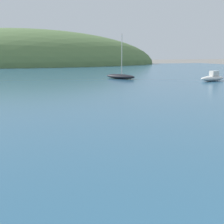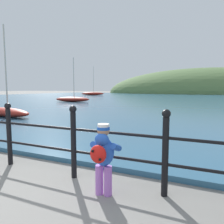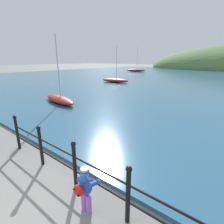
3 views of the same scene
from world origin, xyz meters
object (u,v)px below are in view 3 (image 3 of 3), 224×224
object	(u,v)px
child_in_coat	(85,186)
boat_mid_harbor	(136,70)
boat_white_sailboat	(115,80)
boat_twin_mast	(59,99)

from	to	relation	value
child_in_coat	boat_mid_harbor	distance (m)	41.54
boat_white_sailboat	boat_mid_harbor	xyz separation A→B (m)	(-8.99, 19.71, 0.06)
boat_white_sailboat	boat_twin_mast	size ratio (longest dim) A/B	1.02
boat_white_sailboat	boat_mid_harbor	distance (m)	21.66
boat_white_sailboat	boat_twin_mast	xyz separation A→B (m)	(3.88, -11.20, -0.03)
child_in_coat	boat_twin_mast	xyz separation A→B (m)	(-8.02, 4.99, -0.26)
child_in_coat	boat_twin_mast	size ratio (longest dim) A/B	0.23
child_in_coat	boat_mid_harbor	xyz separation A→B (m)	(-20.89, 35.90, -0.17)
child_in_coat	boat_mid_harbor	world-z (taller)	boat_mid_harbor
child_in_coat	boat_mid_harbor	size ratio (longest dim) A/B	0.18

